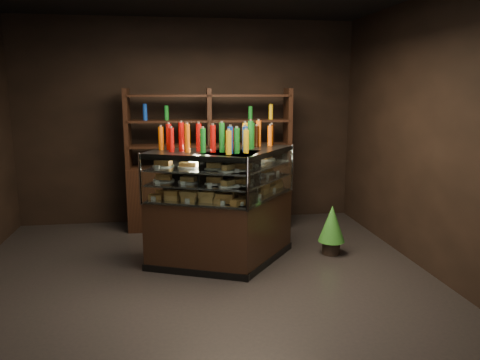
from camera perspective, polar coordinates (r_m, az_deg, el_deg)
ground at (r=4.98m, az=-4.71°, el=-12.55°), size 5.00×5.00×0.00m
room_shell at (r=4.57m, az=-5.10°, el=10.38°), size 5.02×5.02×3.01m
display_case at (r=5.38m, az=-1.73°, el=-5.62°), size 1.84×1.34×1.33m
food_display at (r=5.25m, az=-1.75°, el=0.19°), size 1.53×0.99×0.41m
bottles_top at (r=5.19m, az=-1.81°, el=5.16°), size 1.36×0.85×0.30m
potted_conifer at (r=5.80m, az=11.15°, el=-5.13°), size 0.32×0.32×0.69m
back_shelving at (r=6.77m, az=-3.70°, el=-0.75°), size 2.34×0.50×2.00m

